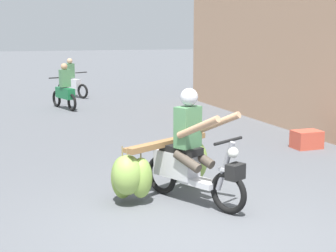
% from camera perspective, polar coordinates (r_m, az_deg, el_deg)
% --- Properties ---
extents(ground_plane, '(120.00, 120.00, 0.00)m').
position_cam_1_polar(ground_plane, '(6.07, 3.37, -11.74)').
color(ground_plane, '#56595E').
extents(motorbike_main_loaded, '(1.77, 1.96, 1.58)m').
position_cam_1_polar(motorbike_main_loaded, '(7.08, 0.51, -4.12)').
color(motorbike_main_loaded, black).
rests_on(motorbike_main_loaded, ground).
extents(motorbike_distant_ahead_left, '(0.65, 1.58, 1.40)m').
position_cam_1_polar(motorbike_distant_ahead_left, '(15.51, -11.69, 3.96)').
color(motorbike_distant_ahead_left, black).
rests_on(motorbike_distant_ahead_left, ground).
extents(motorbike_distant_ahead_right, '(0.93, 1.43, 1.40)m').
position_cam_1_polar(motorbike_distant_ahead_right, '(18.41, -11.00, 5.00)').
color(motorbike_distant_ahead_right, black).
rests_on(motorbike_distant_ahead_right, ground).
extents(shopfront_building, '(3.87, 8.55, 4.17)m').
position_cam_1_polar(shopfront_building, '(14.62, 16.71, 9.30)').
color(shopfront_building, tan).
rests_on(shopfront_building, ground).
extents(produce_crate, '(0.56, 0.40, 0.36)m').
position_cam_1_polar(produce_crate, '(10.49, 15.52, -1.48)').
color(produce_crate, '#CC4C38').
rests_on(produce_crate, ground).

